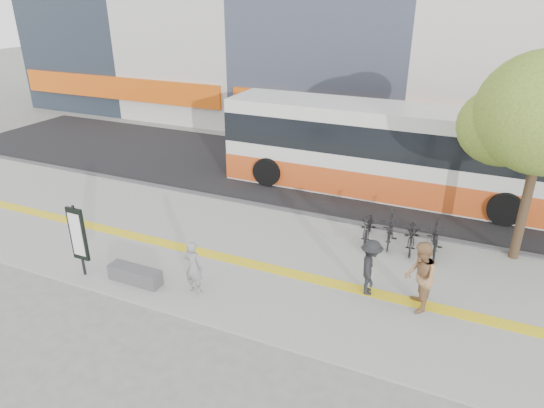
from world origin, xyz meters
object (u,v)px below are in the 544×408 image
at_px(pedestrian_tan, 420,277).
at_px(pedestrian_dark, 370,267).
at_px(signboard, 78,235).
at_px(seated_woman, 194,267).
at_px(bench, 135,275).
at_px(bus, 385,153).

xyz_separation_m(pedestrian_tan, pedestrian_dark, (-1.30, 0.20, -0.15)).
height_order(signboard, seated_woman, signboard).
distance_m(signboard, pedestrian_tan, 9.34).
distance_m(bench, signboard, 1.94).
height_order(signboard, pedestrian_tan, signboard).
distance_m(signboard, seated_woman, 3.49).
relative_size(seated_woman, pedestrian_tan, 0.81).
xyz_separation_m(seated_woman, pedestrian_dark, (4.35, 1.89, 0.03)).
xyz_separation_m(bench, pedestrian_tan, (7.45, 1.97, 0.72)).
height_order(seated_woman, pedestrian_dark, pedestrian_dark).
height_order(bus, seated_woman, bus).
relative_size(signboard, seated_woman, 1.43).
bearing_deg(pedestrian_dark, seated_woman, 99.79).
bearing_deg(pedestrian_tan, pedestrian_dark, -115.42).
bearing_deg(pedestrian_dark, pedestrian_tan, -112.36).
relative_size(pedestrian_tan, pedestrian_dark, 1.19).
xyz_separation_m(signboard, bus, (6.48, 10.01, 0.34)).
xyz_separation_m(bench, pedestrian_dark, (6.15, 2.17, 0.57)).
relative_size(seated_woman, pedestrian_dark, 0.97).
bearing_deg(bus, seated_woman, -108.13).
bearing_deg(pedestrian_tan, signboard, -92.57).
xyz_separation_m(seated_woman, pedestrian_tan, (5.65, 1.69, 0.18)).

